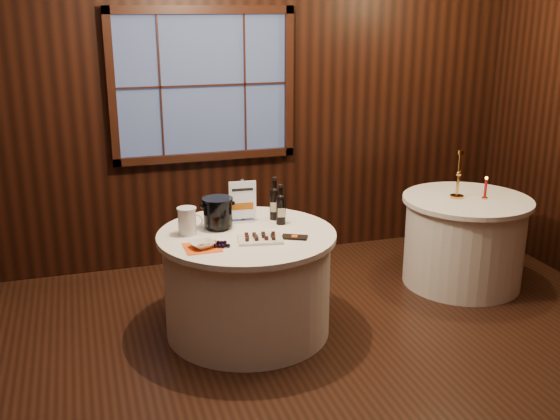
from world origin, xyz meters
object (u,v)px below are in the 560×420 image
object	(u,v)px
chocolate_plate	(260,238)
glass_pitcher	(187,221)
port_bottle_right	(281,207)
chocolate_box	(295,237)
port_bottle_left	(275,201)
side_table	(464,241)
ice_bucket	(218,212)
grape_bunch	(221,243)
cracker_bowl	(202,244)
sign_stand	(243,207)
main_table	(247,282)
brass_candlestick	(458,181)
red_candle	(485,190)

from	to	relation	value
chocolate_plate	glass_pitcher	size ratio (longest dim) A/B	1.71
port_bottle_right	chocolate_plate	world-z (taller)	port_bottle_right
chocolate_box	glass_pitcher	bearing A→B (deg)	-176.83
port_bottle_left	glass_pitcher	xyz separation A→B (m)	(-0.69, -0.14, -0.04)
side_table	chocolate_plate	xyz separation A→B (m)	(-1.95, -0.49, 0.40)
port_bottle_left	chocolate_box	bearing A→B (deg)	-69.38
side_table	port_bottle_left	size ratio (longest dim) A/B	3.29
ice_bucket	chocolate_box	distance (m)	0.60
ice_bucket	grape_bunch	xyz separation A→B (m)	(-0.06, -0.37, -0.10)
cracker_bowl	chocolate_plate	bearing A→B (deg)	2.71
sign_stand	glass_pitcher	size ratio (longest dim) A/B	1.66
chocolate_box	cracker_bowl	distance (m)	0.65
main_table	side_table	size ratio (longest dim) A/B	1.19
cracker_bowl	brass_candlestick	world-z (taller)	brass_candlestick
port_bottle_left	red_candle	world-z (taller)	port_bottle_left
cracker_bowl	red_candle	size ratio (longest dim) A/B	0.83
grape_bunch	glass_pitcher	size ratio (longest dim) A/B	0.90
red_candle	brass_candlestick	bearing A→B (deg)	154.08
chocolate_box	grape_bunch	xyz separation A→B (m)	(-0.52, -0.01, 0.01)
grape_bunch	brass_candlestick	size ratio (longest dim) A/B	0.43
port_bottle_right	chocolate_plate	xyz separation A→B (m)	(-0.24, -0.30, -0.11)
chocolate_box	cracker_bowl	xyz separation A→B (m)	(-0.65, 0.00, 0.02)
side_table	cracker_bowl	bearing A→B (deg)	-167.91
cracker_bowl	brass_candlestick	xyz separation A→B (m)	(2.28, 0.54, 0.12)
brass_candlestick	red_candle	size ratio (longest dim) A/B	2.14
glass_pitcher	cracker_bowl	distance (m)	0.31
side_table	chocolate_plate	distance (m)	2.05
port_bottle_right	cracker_bowl	distance (m)	0.74
sign_stand	grape_bunch	xyz separation A→B (m)	(-0.27, -0.47, -0.09)
sign_stand	glass_pitcher	world-z (taller)	sign_stand
port_bottle_left	glass_pitcher	size ratio (longest dim) A/B	1.67
main_table	chocolate_box	distance (m)	0.53
glass_pitcher	red_candle	world-z (taller)	glass_pitcher
port_bottle_right	chocolate_box	size ratio (longest dim) A/B	1.69
brass_candlestick	port_bottle_left	bearing A→B (deg)	-176.64
chocolate_plate	cracker_bowl	size ratio (longest dim) A/B	2.09
port_bottle_left	grape_bunch	xyz separation A→B (m)	(-0.51, -0.46, -0.12)
port_bottle_left	chocolate_plate	xyz separation A→B (m)	(-0.23, -0.43, -0.12)
ice_bucket	cracker_bowl	size ratio (longest dim) A/B	1.43
chocolate_plate	cracker_bowl	bearing A→B (deg)	-177.29
chocolate_plate	brass_candlestick	world-z (taller)	brass_candlestick
ice_bucket	cracker_bowl	distance (m)	0.42
red_candle	port_bottle_right	bearing A→B (deg)	-176.31
side_table	sign_stand	bearing A→B (deg)	-178.59
sign_stand	cracker_bowl	size ratio (longest dim) A/B	2.04
chocolate_plate	grape_bunch	xyz separation A→B (m)	(-0.28, -0.03, 0.00)
side_table	main_table	bearing A→B (deg)	-171.47
main_table	cracker_bowl	bearing A→B (deg)	-150.30
glass_pitcher	brass_candlestick	size ratio (longest dim) A/B	0.48
grape_bunch	main_table	bearing A→B (deg)	43.05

